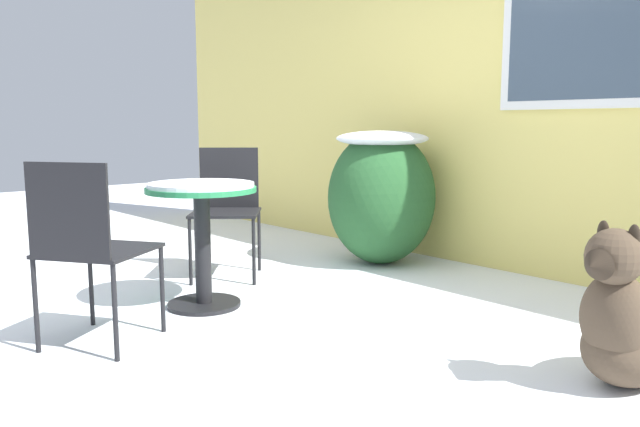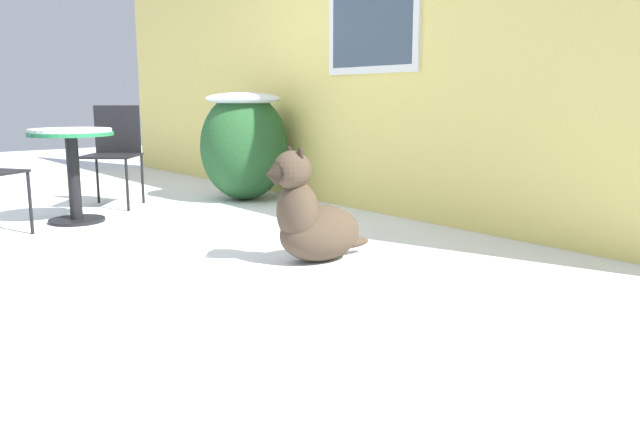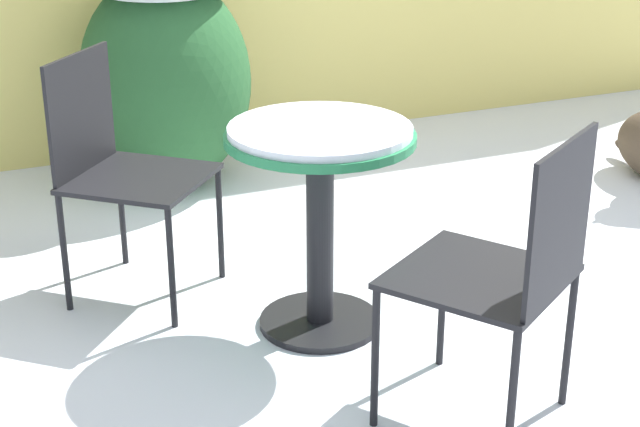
# 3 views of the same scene
# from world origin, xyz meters

# --- Properties ---
(ground_plane) EXTENTS (16.00, 16.00, 0.00)m
(ground_plane) POSITION_xyz_m (0.00, 0.00, 0.00)
(ground_plane) COLOR white
(shrub_left) EXTENTS (0.82, 0.85, 1.04)m
(shrub_left) POSITION_xyz_m (-0.48, 1.68, 0.55)
(shrub_left) COLOR #235128
(shrub_left) RESTS_ON ground_plane
(patio_table) EXTENTS (0.65, 0.65, 0.75)m
(patio_table) POSITION_xyz_m (-0.39, 0.01, 0.55)
(patio_table) COLOR black
(patio_table) RESTS_ON ground_plane
(patio_chair_near_table) EXTENTS (0.66, 0.66, 0.92)m
(patio_chair_near_table) POSITION_xyz_m (-0.96, 0.56, 0.52)
(patio_chair_near_table) COLOR black
(patio_chair_near_table) RESTS_ON ground_plane
(patio_chair_far_side) EXTENTS (0.64, 0.64, 0.92)m
(patio_chair_far_side) POSITION_xyz_m (-0.15, -0.76, 0.52)
(patio_chair_far_side) COLOR black
(patio_chair_far_side) RESTS_ON ground_plane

